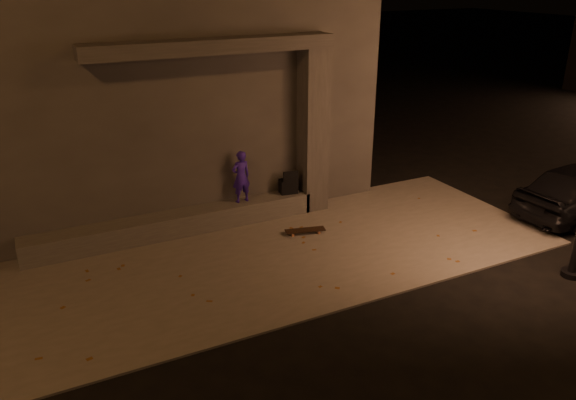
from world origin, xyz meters
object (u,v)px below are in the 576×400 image
column (313,131)px  skateboard (305,230)px  skateboarder (241,177)px  backpack (288,185)px

column → skateboard: (-0.81, -1.20, -1.72)m
skateboarder → backpack: (1.12, 0.00, -0.38)m
backpack → skateboard: (-0.21, -1.20, -0.56)m
column → backpack: bearing=180.0°
column → skateboarder: bearing=180.0°
skateboarder → column: bearing=174.0°
skateboarder → skateboard: 1.78m
backpack → skateboarder: bearing=-171.6°
column → skateboarder: column is taller
skateboarder → backpack: 1.19m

